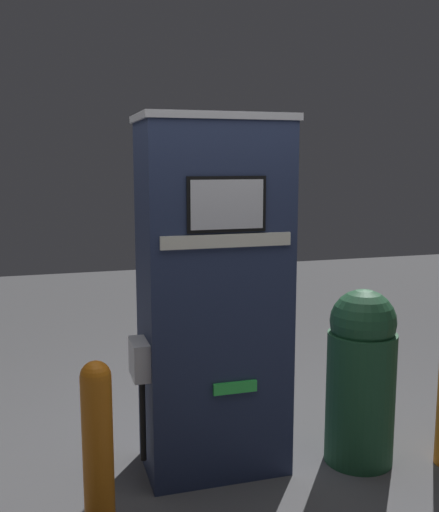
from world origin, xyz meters
The scene contains 4 objects.
ground_plane centered at (0.00, 0.00, 0.00)m, with size 14.00×14.00×0.00m, color #4C4C4F.
gas_pump centered at (0.00, 0.26, 1.05)m, with size 0.93×0.56×2.09m.
safety_bollard centered at (-0.73, -0.24, 0.47)m, with size 0.15×0.15×0.89m.
trash_bin centered at (0.88, 0.05, 0.55)m, with size 0.42×0.42×1.08m.
Camera 1 is at (-0.94, -3.03, 1.84)m, focal length 42.00 mm.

